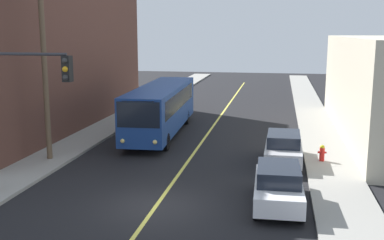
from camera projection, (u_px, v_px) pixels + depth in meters
The scene contains 11 objects.
ground_plane at pixel (156, 206), 18.20m from camera, with size 120.00×120.00×0.00m, color black.
sidewalk_left at pixel (85, 139), 29.16m from camera, with size 2.50×90.00×0.15m, color gray.
sidewalk_right at pixel (325, 150), 26.52m from camera, with size 2.50×90.00×0.15m, color gray.
lane_stripe_center at pixel (212, 128), 32.68m from camera, with size 0.16×60.00×0.01m, color #D8CC4C.
building_left_brick at pixel (18, 33), 32.59m from camera, with size 10.00×23.61×13.16m.
city_bus at pixel (161, 107), 30.65m from camera, with size 3.08×12.24×3.20m.
parked_car_white at pixel (278, 185), 18.11m from camera, with size 1.92×4.45×1.62m.
parked_car_silver at pixel (283, 148), 23.87m from camera, with size 1.85×4.42×1.62m.
utility_pole_near at pixel (43, 41), 23.37m from camera, with size 2.40×0.28×11.14m.
traffic_signal_left_corner at pixel (22, 93), 18.43m from camera, with size 3.75×0.48×6.00m.
fire_hydrant at pixel (322, 153), 23.95m from camera, with size 0.44×0.26×0.84m.
Camera 1 is at (4.58, -16.68, 6.74)m, focal length 43.69 mm.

